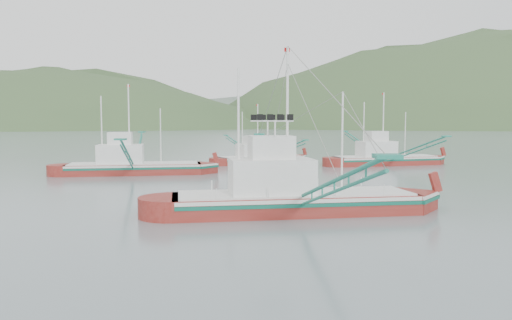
{
  "coord_description": "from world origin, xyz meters",
  "views": [
    {
      "loc": [
        1.43,
        -33.77,
        6.39
      ],
      "look_at": [
        0.0,
        6.0,
        3.2
      ],
      "focal_mm": 35.0,
      "sensor_mm": 36.0,
      "label": 1
    }
  ],
  "objects_px": {
    "main_boat": "(292,182)",
    "bg_boat_far": "(260,150)",
    "bg_boat_right": "(385,150)",
    "bg_boat_left": "(133,158)"
  },
  "relations": [
    {
      "from": "main_boat",
      "to": "bg_boat_right",
      "type": "xyz_separation_m",
      "value": [
        14.58,
        37.45,
        -0.05
      ]
    },
    {
      "from": "bg_boat_far",
      "to": "bg_boat_right",
      "type": "height_order",
      "value": "bg_boat_right"
    },
    {
      "from": "bg_boat_far",
      "to": "bg_boat_left",
      "type": "bearing_deg",
      "value": -164.47
    },
    {
      "from": "main_boat",
      "to": "bg_boat_right",
      "type": "height_order",
      "value": "main_boat"
    },
    {
      "from": "main_boat",
      "to": "bg_boat_left",
      "type": "relative_size",
      "value": 1.07
    },
    {
      "from": "main_boat",
      "to": "bg_boat_far",
      "type": "height_order",
      "value": "main_boat"
    },
    {
      "from": "main_boat",
      "to": "bg_boat_far",
      "type": "xyz_separation_m",
      "value": [
        -3.34,
        39.71,
        -0.16
      ]
    },
    {
      "from": "bg_boat_far",
      "to": "bg_boat_left",
      "type": "relative_size",
      "value": 0.77
    },
    {
      "from": "main_boat",
      "to": "bg_boat_right",
      "type": "distance_m",
      "value": 40.19
    },
    {
      "from": "main_boat",
      "to": "bg_boat_left",
      "type": "distance_m",
      "value": 30.07
    }
  ]
}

